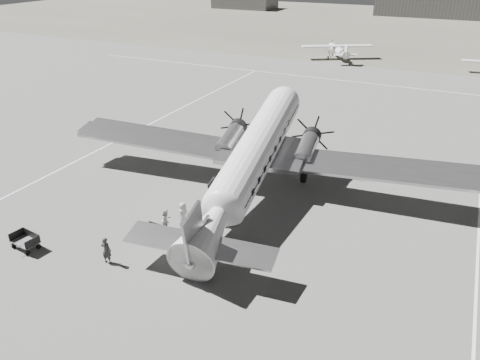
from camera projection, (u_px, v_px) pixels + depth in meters
name	position (u px, v px, depth m)	size (l,w,h in m)	color
ground	(256.00, 238.00, 28.00)	(260.00, 260.00, 0.00)	slate
taxi_line_right	(476.00, 296.00, 23.31)	(0.15, 80.00, 0.01)	white
taxi_line_left	(122.00, 138.00, 43.12)	(0.15, 60.00, 0.01)	white
taxi_line_horizon	(382.00, 85.00, 60.36)	(90.00, 0.15, 0.01)	white
grass_infield	(428.00, 28.00, 104.86)	(260.00, 90.00, 0.01)	#626053
hangar_main	(461.00, 4.00, 121.69)	(42.00, 14.00, 6.60)	#5D5D5D
shed_secondary	(245.00, 1.00, 141.65)	(18.00, 10.00, 4.00)	#585858
dc3_airliner	(253.00, 159.00, 31.48)	(30.31, 21.03, 5.77)	#AFAFB2
light_plane_left	(338.00, 51.00, 74.35)	(11.51, 9.34, 2.39)	silver
baggage_cart_near	(155.00, 234.00, 27.67)	(1.54, 1.09, 0.87)	#585858
baggage_cart_far	(25.00, 241.00, 26.86)	(1.66, 1.17, 0.93)	#585858
ground_crew	(106.00, 250.00, 25.50)	(0.58, 0.38, 1.59)	#292929
ramp_agent	(167.00, 220.00, 28.44)	(0.74, 0.57, 1.51)	silver
passenger	(183.00, 214.00, 29.08)	(0.76, 0.50, 1.56)	#B0B0AE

